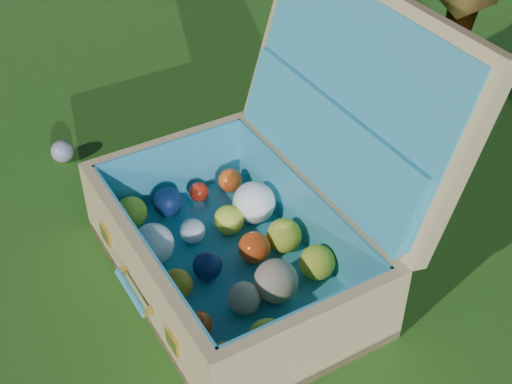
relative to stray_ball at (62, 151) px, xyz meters
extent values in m
plane|color=#215114|center=(0.63, 0.07, -0.03)|extent=(60.00, 60.00, 0.00)
sphere|color=teal|center=(0.00, 0.00, 0.00)|extent=(0.06, 0.06, 0.06)
cube|color=#D7B273|center=(0.68, -0.06, -0.02)|extent=(0.80, 0.67, 0.02)
cube|color=#D7B273|center=(0.60, -0.26, 0.07)|extent=(0.64, 0.27, 0.20)
cube|color=#D7B273|center=(0.76, 0.14, 0.07)|extent=(0.64, 0.27, 0.20)
cube|color=#D7B273|center=(0.37, 0.06, 0.07)|extent=(0.17, 0.39, 0.20)
cube|color=#D7B273|center=(0.98, -0.18, 0.07)|extent=(0.17, 0.39, 0.20)
cube|color=teal|center=(0.68, -0.06, 0.00)|extent=(0.74, 0.61, 0.01)
cube|color=teal|center=(0.61, -0.24, 0.08)|extent=(0.59, 0.24, 0.18)
cube|color=teal|center=(0.75, 0.13, 0.08)|extent=(0.59, 0.24, 0.18)
cube|color=teal|center=(0.39, 0.06, 0.08)|extent=(0.15, 0.38, 0.18)
cube|color=teal|center=(0.97, -0.17, 0.08)|extent=(0.15, 0.38, 0.18)
cube|color=#D7B273|center=(0.79, 0.23, 0.38)|extent=(0.70, 0.41, 0.45)
cube|color=teal|center=(0.78, 0.21, 0.39)|extent=(0.63, 0.34, 0.39)
cube|color=teal|center=(0.77, 0.17, 0.27)|extent=(0.59, 0.29, 0.19)
cube|color=#F2C659|center=(0.42, -0.21, 0.07)|extent=(0.05, 0.03, 0.04)
cube|color=#F2C659|center=(0.76, -0.34, 0.07)|extent=(0.05, 0.03, 0.04)
cylinder|color=teal|center=(0.59, -0.29, 0.05)|extent=(0.14, 0.07, 0.02)
cube|color=#F2C659|center=(0.53, -0.25, 0.05)|extent=(0.02, 0.02, 0.01)
cube|color=#F2C659|center=(0.66, -0.30, 0.05)|extent=(0.02, 0.02, 0.01)
sphere|color=yellow|center=(0.38, -0.09, 0.04)|extent=(0.08, 0.08, 0.08)
sphere|color=white|center=(0.52, -0.15, 0.05)|extent=(0.10, 0.10, 0.10)
sphere|color=#C3911A|center=(0.64, -0.20, 0.03)|extent=(0.07, 0.07, 0.07)
sphere|color=#FE4E15|center=(0.75, -0.25, 0.03)|extent=(0.06, 0.06, 0.06)
sphere|color=#C3911A|center=(0.86, -0.29, 0.04)|extent=(0.08, 0.08, 0.08)
sphere|color=#0F234D|center=(0.42, -0.01, 0.04)|extent=(0.08, 0.08, 0.08)
sphere|color=white|center=(0.54, -0.04, 0.03)|extent=(0.06, 0.06, 0.06)
sphere|color=#0F234D|center=(0.65, -0.11, 0.03)|extent=(0.07, 0.07, 0.07)
sphere|color=#CEB491|center=(0.78, -0.14, 0.04)|extent=(0.07, 0.07, 0.07)
sphere|color=yellow|center=(0.89, -0.19, 0.04)|extent=(0.08, 0.08, 0.08)
sphere|color=#B6200E|center=(0.45, 0.08, 0.03)|extent=(0.05, 0.05, 0.05)
sphere|color=yellow|center=(0.59, 0.04, 0.04)|extent=(0.07, 0.07, 0.07)
sphere|color=#FE4E15|center=(0.70, 0.00, 0.04)|extent=(0.08, 0.08, 0.08)
sphere|color=#CEB491|center=(0.81, -0.06, 0.05)|extent=(0.10, 0.10, 0.10)
sphere|color=yellow|center=(0.95, -0.11, 0.04)|extent=(0.08, 0.08, 0.08)
sphere|color=#FE4E15|center=(0.49, 0.16, 0.03)|extent=(0.06, 0.06, 0.06)
sphere|color=white|center=(0.61, 0.11, 0.05)|extent=(0.11, 0.11, 0.11)
sphere|color=yellow|center=(0.73, 0.07, 0.04)|extent=(0.08, 0.08, 0.08)
sphere|color=yellow|center=(0.85, 0.05, 0.04)|extent=(0.08, 0.08, 0.08)
sphere|color=#B6200E|center=(0.97, -0.02, 0.03)|extent=(0.05, 0.05, 0.05)
camera|label=1|loc=(1.45, -0.95, 1.19)|focal=50.00mm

